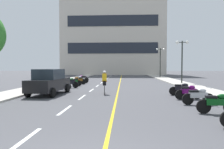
# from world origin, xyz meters

# --- Properties ---
(ground_plane) EXTENTS (140.00, 140.00, 0.00)m
(ground_plane) POSITION_xyz_m (0.00, 21.00, 0.00)
(ground_plane) COLOR #47474C
(curb_left) EXTENTS (2.40, 72.00, 0.12)m
(curb_left) POSITION_xyz_m (-7.20, 24.00, 0.06)
(curb_left) COLOR #B7B2A8
(curb_left) RESTS_ON ground
(curb_right) EXTENTS (2.40, 72.00, 0.12)m
(curb_right) POSITION_xyz_m (7.20, 24.00, 0.06)
(curb_right) COLOR #B7B2A8
(curb_right) RESTS_ON ground
(lane_dash_0) EXTENTS (0.14, 2.20, 0.01)m
(lane_dash_0) POSITION_xyz_m (-2.00, 2.00, 0.00)
(lane_dash_0) COLOR silver
(lane_dash_0) RESTS_ON ground
(lane_dash_1) EXTENTS (0.14, 2.20, 0.01)m
(lane_dash_1) POSITION_xyz_m (-2.00, 6.00, 0.00)
(lane_dash_1) COLOR silver
(lane_dash_1) RESTS_ON ground
(lane_dash_2) EXTENTS (0.14, 2.20, 0.01)m
(lane_dash_2) POSITION_xyz_m (-2.00, 10.00, 0.00)
(lane_dash_2) COLOR silver
(lane_dash_2) RESTS_ON ground
(lane_dash_3) EXTENTS (0.14, 2.20, 0.01)m
(lane_dash_3) POSITION_xyz_m (-2.00, 14.00, 0.00)
(lane_dash_3) COLOR silver
(lane_dash_3) RESTS_ON ground
(lane_dash_4) EXTENTS (0.14, 2.20, 0.01)m
(lane_dash_4) POSITION_xyz_m (-2.00, 18.00, 0.00)
(lane_dash_4) COLOR silver
(lane_dash_4) RESTS_ON ground
(lane_dash_5) EXTENTS (0.14, 2.20, 0.01)m
(lane_dash_5) POSITION_xyz_m (-2.00, 22.00, 0.00)
(lane_dash_5) COLOR silver
(lane_dash_5) RESTS_ON ground
(lane_dash_6) EXTENTS (0.14, 2.20, 0.01)m
(lane_dash_6) POSITION_xyz_m (-2.00, 26.00, 0.00)
(lane_dash_6) COLOR silver
(lane_dash_6) RESTS_ON ground
(lane_dash_7) EXTENTS (0.14, 2.20, 0.01)m
(lane_dash_7) POSITION_xyz_m (-2.00, 30.00, 0.00)
(lane_dash_7) COLOR silver
(lane_dash_7) RESTS_ON ground
(lane_dash_8) EXTENTS (0.14, 2.20, 0.01)m
(lane_dash_8) POSITION_xyz_m (-2.00, 34.00, 0.00)
(lane_dash_8) COLOR silver
(lane_dash_8) RESTS_ON ground
(lane_dash_9) EXTENTS (0.14, 2.20, 0.01)m
(lane_dash_9) POSITION_xyz_m (-2.00, 38.00, 0.00)
(lane_dash_9) COLOR silver
(lane_dash_9) RESTS_ON ground
(lane_dash_10) EXTENTS (0.14, 2.20, 0.01)m
(lane_dash_10) POSITION_xyz_m (-2.00, 42.00, 0.00)
(lane_dash_10) COLOR silver
(lane_dash_10) RESTS_ON ground
(lane_dash_11) EXTENTS (0.14, 2.20, 0.01)m
(lane_dash_11) POSITION_xyz_m (-2.00, 46.00, 0.00)
(lane_dash_11) COLOR silver
(lane_dash_11) RESTS_ON ground
(centre_line_yellow) EXTENTS (0.12, 66.00, 0.01)m
(centre_line_yellow) POSITION_xyz_m (0.25, 24.00, 0.00)
(centre_line_yellow) COLOR gold
(centre_line_yellow) RESTS_ON ground
(office_building) EXTENTS (24.89, 9.98, 20.94)m
(office_building) POSITION_xyz_m (-1.90, 49.93, 10.47)
(office_building) COLOR beige
(office_building) RESTS_ON ground
(street_lamp_mid) EXTENTS (1.46, 0.36, 4.79)m
(street_lamp_mid) POSITION_xyz_m (7.30, 20.61, 3.66)
(street_lamp_mid) COLOR black
(street_lamp_mid) RESTS_ON curb_right
(street_lamp_far) EXTENTS (1.46, 0.36, 5.10)m
(street_lamp_far) POSITION_xyz_m (7.16, 33.79, 3.85)
(street_lamp_far) COLOR black
(street_lamp_far) RESTS_ON curb_right
(parked_car_near) EXTENTS (2.16, 4.31, 1.82)m
(parked_car_near) POSITION_xyz_m (-4.62, 11.19, 0.92)
(parked_car_near) COLOR black
(parked_car_near) RESTS_ON ground
(motorcycle_1) EXTENTS (1.70, 0.60, 0.92)m
(motorcycle_1) POSITION_xyz_m (4.66, 5.55, 0.47)
(motorcycle_1) COLOR black
(motorcycle_1) RESTS_ON ground
(motorcycle_2) EXTENTS (1.70, 0.60, 0.92)m
(motorcycle_2) POSITION_xyz_m (4.60, 7.64, 0.47)
(motorcycle_2) COLOR black
(motorcycle_2) RESTS_ON ground
(motorcycle_3) EXTENTS (1.69, 0.63, 0.92)m
(motorcycle_3) POSITION_xyz_m (4.65, 9.44, 0.47)
(motorcycle_3) COLOR black
(motorcycle_3) RESTS_ON ground
(motorcycle_4) EXTENTS (1.70, 0.60, 0.92)m
(motorcycle_4) POSITION_xyz_m (4.71, 11.10, 0.47)
(motorcycle_4) COLOR black
(motorcycle_4) RESTS_ON ground
(motorcycle_5) EXTENTS (1.63, 0.80, 0.92)m
(motorcycle_5) POSITION_xyz_m (-4.61, 14.39, 0.47)
(motorcycle_5) COLOR black
(motorcycle_5) RESTS_ON ground
(motorcycle_6) EXTENTS (1.67, 0.68, 0.92)m
(motorcycle_6) POSITION_xyz_m (-4.32, 15.90, 0.47)
(motorcycle_6) COLOR black
(motorcycle_6) RESTS_ON ground
(motorcycle_7) EXTENTS (1.66, 0.73, 0.92)m
(motorcycle_7) POSITION_xyz_m (-4.41, 17.44, 0.47)
(motorcycle_7) COLOR black
(motorcycle_7) RESTS_ON ground
(motorcycle_8) EXTENTS (1.67, 0.68, 0.92)m
(motorcycle_8) POSITION_xyz_m (-4.34, 19.55, 0.47)
(motorcycle_8) COLOR black
(motorcycle_8) RESTS_ON ground
(motorcycle_9) EXTENTS (1.69, 0.60, 0.92)m
(motorcycle_9) POSITION_xyz_m (-4.39, 21.51, 0.47)
(motorcycle_9) COLOR black
(motorcycle_9) RESTS_ON ground
(motorcycle_10) EXTENTS (1.68, 0.64, 0.92)m
(motorcycle_10) POSITION_xyz_m (-4.70, 23.68, 0.47)
(motorcycle_10) COLOR black
(motorcycle_10) RESTS_ON ground
(cyclist_rider) EXTENTS (0.43, 1.77, 1.71)m
(cyclist_rider) POSITION_xyz_m (-0.69, 11.64, 0.89)
(cyclist_rider) COLOR black
(cyclist_rider) RESTS_ON ground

